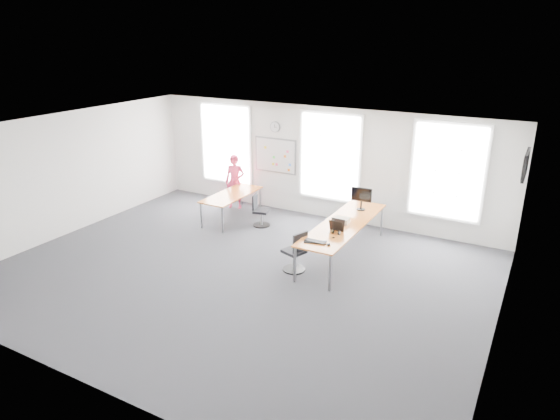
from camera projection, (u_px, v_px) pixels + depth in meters
The scene contains 24 objects.
floor at pixel (239, 273), 10.52m from camera, with size 10.00×10.00×0.00m, color #242428.
ceiling at pixel (235, 132), 9.50m from camera, with size 10.00×10.00×0.00m, color white.
wall_back at pixel (320, 163), 13.31m from camera, with size 10.00×10.00×0.00m, color white.
wall_front at pixel (73, 293), 6.71m from camera, with size 10.00×10.00×0.00m, color white.
wall_left at pixel (67, 174), 12.28m from camera, with size 10.00×10.00×0.00m, color white.
wall_right at pixel (506, 258), 7.74m from camera, with size 10.00×10.00×0.00m, color white.
window_left at pixel (226, 144), 14.57m from camera, with size 1.60×0.06×2.20m, color silver.
window_mid at pixel (330, 157), 13.08m from camera, with size 1.60×0.06×2.20m, color silver.
window_right at pixel (447, 172), 11.72m from camera, with size 1.60×0.06×2.20m, color silver.
desk_right at pixel (343, 225), 11.06m from camera, with size 0.89×3.32×0.81m.
desk_left at pixel (232, 196), 13.33m from camera, with size 0.79×1.96×0.72m.
chair_right at pixel (296, 254), 10.50m from camera, with size 0.52×0.52×0.91m.
chair_left at pixel (260, 212), 12.99m from camera, with size 0.46×0.46×0.84m.
person at pixel (235, 182), 14.19m from camera, with size 0.56×0.37×1.55m, color #D63157.
whiteboard at pixel (275, 155), 13.88m from camera, with size 1.20×0.03×0.90m, color silver.
wall_clock at pixel (275, 127), 13.60m from camera, with size 0.30×0.30×0.04m, color gray.
tv at pixel (526, 165), 9.96m from camera, with size 0.06×0.90×0.55m, color black.
keyboard at pixel (315, 242), 10.04m from camera, with size 0.46×0.16×0.02m, color black.
mouse at pixel (329, 244), 9.89m from camera, with size 0.07×0.11×0.04m, color black.
lens_cap at pixel (333, 238), 10.25m from camera, with size 0.06×0.06×0.01m, color black.
headphones at pixel (336, 232), 10.43m from camera, with size 0.19×0.10×0.11m.
laptop_sleeve at pixel (337, 225), 10.57m from camera, with size 0.32×0.18×0.26m.
paper_stack at pixel (341, 220), 11.04m from camera, with size 0.34×0.26×0.12m, color beige.
monitor at pixel (361, 197), 11.74m from camera, with size 0.50×0.20×0.55m.
Camera 1 is at (5.31, -7.85, 4.82)m, focal length 32.00 mm.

